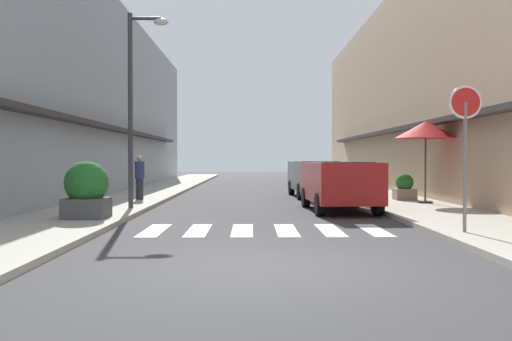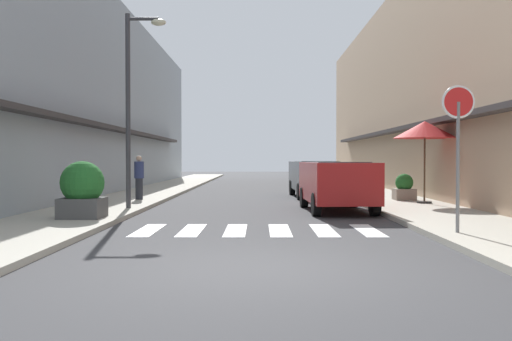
% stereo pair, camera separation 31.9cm
% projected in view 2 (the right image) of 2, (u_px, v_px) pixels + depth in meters
% --- Properties ---
extents(ground_plane, '(90.26, 90.26, 0.00)m').
position_uv_depth(ground_plane, '(258.00, 195.00, 24.31)').
color(ground_plane, '#38383A').
extents(sidewalk_left, '(2.82, 57.44, 0.12)m').
position_uv_depth(sidewalk_left, '(149.00, 193.00, 24.33)').
color(sidewalk_left, '#ADA899').
rests_on(sidewalk_left, ground_plane).
extents(sidewalk_right, '(2.82, 57.44, 0.12)m').
position_uv_depth(sidewalk_right, '(369.00, 193.00, 24.28)').
color(sidewalk_right, '#ADA899').
rests_on(sidewalk_right, ground_plane).
extents(building_row_left, '(5.50, 38.92, 8.68)m').
position_uv_depth(building_row_left, '(67.00, 98.00, 25.32)').
color(building_row_left, '#939EA8').
rests_on(building_row_left, ground_plane).
extents(building_row_right, '(5.50, 38.92, 9.31)m').
position_uv_depth(building_row_right, '(451.00, 90.00, 25.21)').
color(building_row_right, tan).
rests_on(building_row_right, ground_plane).
extents(crosswalk, '(5.20, 2.20, 0.01)m').
position_uv_depth(crosswalk, '(258.00, 230.00, 12.10)').
color(crosswalk, silver).
rests_on(crosswalk, ground_plane).
extents(parked_car_near, '(1.94, 4.32, 1.47)m').
position_uv_depth(parked_car_near, '(337.00, 180.00, 16.50)').
color(parked_car_near, maroon).
rests_on(parked_car_near, ground_plane).
extents(parked_car_mid, '(1.97, 4.50, 1.47)m').
position_uv_depth(parked_car_mid, '(316.00, 175.00, 22.67)').
color(parked_car_mid, '#4C5156').
rests_on(parked_car_mid, ground_plane).
extents(round_street_sign, '(0.65, 0.07, 2.86)m').
position_uv_depth(round_street_sign, '(458.00, 120.00, 10.86)').
color(round_street_sign, slate).
rests_on(round_street_sign, sidewalk_right).
extents(street_lamp, '(1.19, 0.28, 5.66)m').
position_uv_depth(street_lamp, '(134.00, 90.00, 16.33)').
color(street_lamp, '#38383D').
rests_on(street_lamp, sidewalk_left).
extents(cafe_umbrella, '(2.02, 2.02, 2.66)m').
position_uv_depth(cafe_umbrella, '(425.00, 130.00, 18.11)').
color(cafe_umbrella, '#262626').
rests_on(cafe_umbrella, sidewalk_right).
extents(planter_corner, '(1.06, 1.06, 1.38)m').
position_uv_depth(planter_corner, '(82.00, 190.00, 13.61)').
color(planter_corner, '#4C4C4C').
rests_on(planter_corner, sidewalk_left).
extents(planter_midblock, '(0.71, 0.71, 0.92)m').
position_uv_depth(planter_midblock, '(404.00, 188.00, 19.60)').
color(planter_midblock, gray).
rests_on(planter_midblock, sidewalk_right).
extents(pedestrian_walking_near, '(0.34, 0.34, 1.55)m').
position_uv_depth(pedestrian_walking_near, '(139.00, 177.00, 19.80)').
color(pedestrian_walking_near, '#282B33').
rests_on(pedestrian_walking_near, sidewalk_left).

